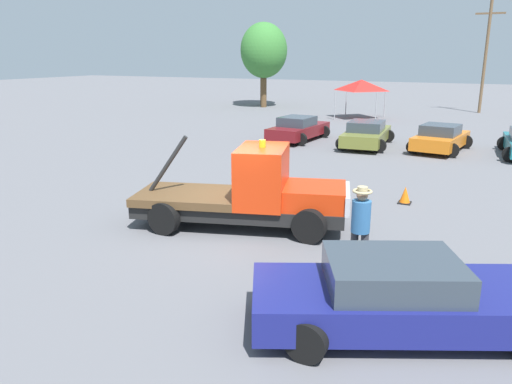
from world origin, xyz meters
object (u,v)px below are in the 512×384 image
Objects in this scene: person_near_truck at (361,222)px; parked_car_orange at (441,138)px; traffic_cone at (405,196)px; parked_car_olive at (366,134)px; tree_left at (263,50)px; utility_pole at (486,54)px; tree_right at (264,51)px; canopy_tent_red at (361,85)px; tow_truck at (252,194)px; parked_car_maroon at (298,129)px; foreground_car at (403,296)px.

person_near_truck is 0.43× the size of parked_car_orange.
parked_car_orange is at bearing 89.82° from traffic_cone.
parked_car_orange is (3.62, 0.23, -0.00)m from parked_car_olive.
person_near_truck is 15.90m from parked_car_olive.
utility_pole reaches higher than tree_left.
parked_car_orange is 23.56m from tree_right.
tree_left is at bearing -175.17° from utility_pole.
utility_pole reaches higher than canopy_tent_red.
canopy_tent_red reaches higher than tow_truck.
tree_right is (0.92, -1.88, -0.09)m from tree_left.
utility_pole reaches higher than tow_truck.
parked_car_maroon is 12.49m from traffic_cone.
parked_car_orange is 0.59× the size of tree_left.
tow_truck reaches higher than parked_car_olive.
tree_left is at bearing 122.62° from traffic_cone.
traffic_cone is at bearing -138.56° from parked_car_maroon.
tree_right is at bearing 35.35° from parked_car_maroon.
canopy_tent_red is (0.63, 11.34, 1.80)m from parked_car_maroon.
tree_right reaches higher than parked_car_maroon.
tree_left reaches higher than tree_right.
person_near_truck is 0.62× the size of canopy_tent_red.
person_near_truck is at bearing 96.22° from foreground_car.
parked_car_maroon is 7.49m from parked_car_orange.
parked_car_olive is 0.66× the size of tree_left.
tow_truck is at bearing 176.77° from parked_car_olive.
tree_left reaches higher than person_near_truck.
traffic_cone is 0.06× the size of utility_pole.
tree_right reaches higher than parked_car_orange.
parked_car_orange is 8.07× the size of traffic_cone.
tow_truck is 34.00m from utility_pole.
person_near_truck is 0.40× the size of parked_car_maroon.
utility_pole is (7.96, 7.98, 2.22)m from canopy_tent_red.
canopy_tent_red is at bearing 80.80° from foreground_car.
utility_pole is (17.96, 3.47, -0.30)m from tree_right.
foreground_car is 1.17× the size of parked_car_maroon.
parked_car_orange is (0.09, 15.72, -0.48)m from person_near_truck.
tow_truck is 14.57m from parked_car_orange.
foreground_car and parked_car_orange have the same top height.
tree_left is at bearing 34.89° from parked_car_maroon.
tree_left is (-18.99, 35.65, 4.40)m from foreground_car.
tow_truck is at bearing 116.58° from foreground_car.
utility_pole reaches higher than parked_car_orange.
canopy_tent_red is (-6.77, 27.08, 1.32)m from person_near_truck.
tree_left is 33.28m from traffic_cone.
parked_car_orange is 0.50× the size of utility_pole.
foreground_car is 37.46m from utility_pole.
tree_right is at bearing 123.06° from traffic_cone.
person_near_truck is 0.25× the size of tree_left.
foreground_car is at bearing -168.63° from parked_car_olive.
canopy_tent_red is 0.42× the size of tree_right.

